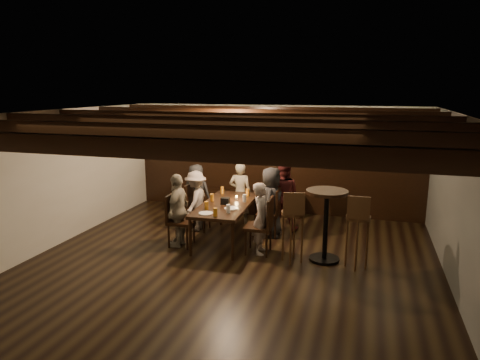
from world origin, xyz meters
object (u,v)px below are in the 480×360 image
(chair_left_near, at_px, (198,216))
(person_left_near, at_px, (196,201))
(person_right_far, at_px, (261,218))
(dining_table, at_px, (226,207))
(person_bench_left, at_px, (196,194))
(person_right_near, at_px, (271,202))
(bar_stool_left, at_px, (292,236))
(person_bench_centre, at_px, (240,193))
(person_bench_right, at_px, (283,195))
(chair_left_far, at_px, (180,230))
(chair_right_near, at_px, (269,221))
(person_left_far, at_px, (178,210))
(bar_stool_right, at_px, (357,241))
(chair_right_far, at_px, (259,236))
(high_top_table, at_px, (326,215))

(chair_left_near, height_order, person_left_near, person_left_near)
(person_right_far, bearing_deg, dining_table, 59.04)
(person_left_near, bearing_deg, person_bench_left, -161.57)
(person_right_far, bearing_deg, person_right_near, -0.00)
(person_left_near, height_order, bar_stool_left, bar_stool_left)
(person_bench_centre, bearing_deg, person_right_far, 116.57)
(person_bench_right, xyz_separation_m, person_right_far, (-0.09, -1.36, -0.08))
(chair_left_far, xyz_separation_m, chair_right_near, (1.40, 0.96, -0.00))
(person_bench_centre, distance_m, person_right_far, 1.68)
(person_bench_left, xyz_separation_m, bar_stool_left, (2.28, -1.50, -0.17))
(person_right_far, xyz_separation_m, bar_stool_left, (0.57, -0.22, -0.17))
(chair_left_far, relative_size, person_right_near, 0.70)
(person_left_far, relative_size, bar_stool_right, 1.09)
(person_right_far, height_order, bar_stool_right, person_right_far)
(chair_right_far, relative_size, person_bench_centre, 0.75)
(person_bench_centre, bearing_deg, person_left_far, 63.43)
(dining_table, relative_size, high_top_table, 1.62)
(person_right_far, height_order, high_top_table, person_right_far)
(high_top_table, xyz_separation_m, bar_stool_right, (0.50, -0.16, -0.33))
(chair_left_far, distance_m, person_left_far, 0.37)
(person_bench_centre, relative_size, high_top_table, 1.09)
(chair_left_near, height_order, chair_right_far, chair_right_far)
(person_right_near, distance_m, person_right_far, 0.90)
(person_left_far, height_order, bar_stool_left, person_left_far)
(chair_left_far, bearing_deg, person_bench_right, 129.81)
(person_bench_right, relative_size, bar_stool_left, 1.16)
(person_left_far, height_order, bar_stool_right, person_left_far)
(high_top_table, relative_size, bar_stool_right, 0.99)
(person_bench_left, bearing_deg, person_left_far, 96.34)
(chair_right_far, bearing_deg, dining_table, 58.01)
(person_left_far, height_order, person_right_near, person_right_near)
(person_bench_right, height_order, person_right_far, person_bench_right)
(high_top_table, relative_size, bar_stool_left, 0.99)
(dining_table, distance_m, person_bench_right, 1.27)
(person_left_near, xyz_separation_m, bar_stool_left, (2.11, -1.05, -0.15))
(chair_left_near, xyz_separation_m, bar_stool_right, (3.08, -1.01, 0.16))
(person_bench_right, bearing_deg, person_bench_left, 0.00)
(dining_table, xyz_separation_m, high_top_table, (1.84, -0.43, 0.13))
(person_right_near, bearing_deg, person_bench_right, -18.43)
(dining_table, height_order, person_bench_centre, person_bench_centre)
(person_bench_right, relative_size, person_right_near, 1.04)
(chair_left_near, relative_size, person_bench_centre, 0.71)
(person_bench_right, xyz_separation_m, bar_stool_right, (1.48, -1.53, -0.25))
(person_bench_right, relative_size, person_right_far, 1.13)
(dining_table, height_order, chair_left_near, chair_left_near)
(chair_left_far, relative_size, person_left_near, 0.78)
(chair_left_near, bearing_deg, person_left_near, -90.00)
(person_bench_centre, bearing_deg, person_bench_right, 170.54)
(chair_right_far, xyz_separation_m, person_right_near, (-0.01, 0.90, 0.37))
(chair_right_far, height_order, bar_stool_left, bar_stool_left)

